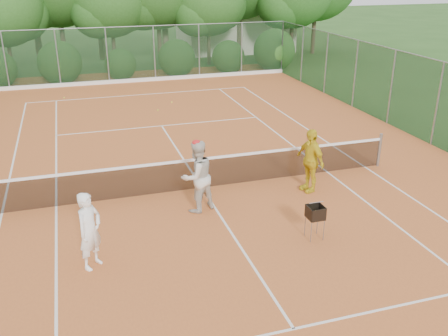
{
  "coord_description": "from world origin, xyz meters",
  "views": [
    {
      "loc": [
        -3.36,
        -12.94,
        6.14
      ],
      "look_at": [
        0.3,
        -1.2,
        1.1
      ],
      "focal_mm": 40.0,
      "sensor_mm": 36.0,
      "label": 1
    }
  ],
  "objects_px": {
    "player_center_grp": "(197,176)",
    "player_yellow": "(310,160)",
    "player_white": "(90,231)",
    "ball_hopper": "(315,213)"
  },
  "relations": [
    {
      "from": "player_white",
      "to": "player_yellow",
      "type": "height_order",
      "value": "player_yellow"
    },
    {
      "from": "player_white",
      "to": "ball_hopper",
      "type": "height_order",
      "value": "player_white"
    },
    {
      "from": "ball_hopper",
      "to": "player_yellow",
      "type": "bearing_deg",
      "value": 65.2
    },
    {
      "from": "player_center_grp",
      "to": "ball_hopper",
      "type": "bearing_deg",
      "value": -44.59
    },
    {
      "from": "player_yellow",
      "to": "ball_hopper",
      "type": "height_order",
      "value": "player_yellow"
    },
    {
      "from": "ball_hopper",
      "to": "player_white",
      "type": "bearing_deg",
      "value": 174.86
    },
    {
      "from": "player_center_grp",
      "to": "player_white",
      "type": "bearing_deg",
      "value": -145.98
    },
    {
      "from": "player_yellow",
      "to": "player_center_grp",
      "type": "bearing_deg",
      "value": -98.38
    },
    {
      "from": "player_white",
      "to": "player_center_grp",
      "type": "relative_size",
      "value": 0.88
    },
    {
      "from": "player_center_grp",
      "to": "player_yellow",
      "type": "height_order",
      "value": "player_center_grp"
    }
  ]
}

